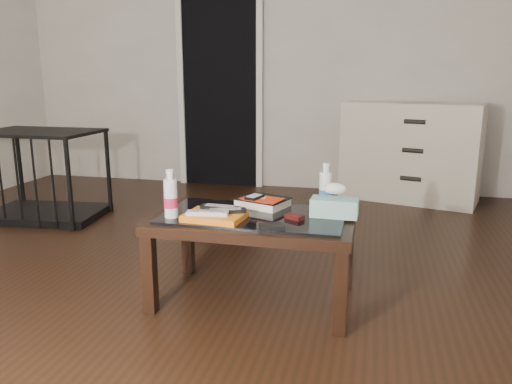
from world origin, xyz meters
The scene contains 17 objects.
ground centered at (0.00, 0.00, 0.00)m, with size 5.00×5.00×0.00m, color black.
doorway centered at (-0.40, 2.47, 1.02)m, with size 0.90×0.08×2.07m.
coffee_table centered at (0.60, -0.19, 0.40)m, with size 1.00×0.60×0.46m.
dresser centered at (1.50, 2.23, 0.45)m, with size 1.29×0.81×0.90m.
pet_crate centered at (-1.43, 0.91, 0.23)m, with size 0.96×0.69×0.71m.
magazines centered at (0.44, -0.32, 0.48)m, with size 0.28×0.21×0.03m, color orange.
remote_silver centered at (0.41, -0.36, 0.50)m, with size 0.20×0.05×0.02m, color #BAB9BF.
remote_black_front centered at (0.48, -0.30, 0.50)m, with size 0.20×0.05×0.02m, color black.
remote_black_back centered at (0.44, -0.25, 0.50)m, with size 0.20×0.05×0.02m, color black.
textbook centered at (0.61, -0.03, 0.48)m, with size 0.25×0.20×0.05m, color black.
dvd_mailers centered at (0.60, -0.05, 0.51)m, with size 0.19×0.14×0.01m, color red.
ipod centered at (0.57, -0.07, 0.52)m, with size 0.06×0.10×0.02m, color black.
flip_phone centered at (0.81, -0.23, 0.47)m, with size 0.09×0.05×0.02m, color black.
wallet centered at (0.73, -0.41, 0.47)m, with size 0.12×0.07×0.02m, color black.
water_bottle_left centered at (0.22, -0.34, 0.58)m, with size 0.07×0.07×0.24m, color white.
water_bottle_right centered at (0.93, 0.01, 0.58)m, with size 0.07×0.07×0.24m, color silver.
tissue_box centered at (1.00, -0.13, 0.51)m, with size 0.23×0.12×0.09m, color teal.
Camera 1 is at (1.17, -2.54, 1.15)m, focal length 35.00 mm.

